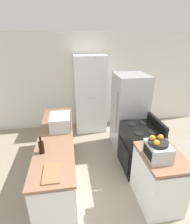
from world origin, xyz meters
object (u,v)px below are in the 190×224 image
at_px(pantry_cabinet, 90,95).
at_px(refrigerator, 129,113).
at_px(wine_bottle, 41,147).
at_px(stove, 139,148).
at_px(microwave, 60,122).
at_px(toaster_oven, 158,151).
at_px(fruit_bowl, 158,142).

height_order(pantry_cabinet, refrigerator, pantry_cabinet).
distance_m(pantry_cabinet, wine_bottle, 2.48).
relative_size(pantry_cabinet, refrigerator, 1.18).
relative_size(pantry_cabinet, wine_bottle, 7.46).
relative_size(pantry_cabinet, stove, 1.95).
distance_m(microwave, wine_bottle, 0.77).
height_order(stove, microwave, microwave).
bearing_deg(microwave, toaster_oven, -38.95).
bearing_deg(pantry_cabinet, wine_bottle, -114.13).
bearing_deg(wine_bottle, stove, 15.60).
relative_size(microwave, toaster_oven, 1.33).
xyz_separation_m(pantry_cabinet, microwave, (-0.76, -1.54, -0.00)).
height_order(pantry_cabinet, stove, pantry_cabinet).
bearing_deg(toaster_oven, pantry_cabinet, 102.84).
bearing_deg(wine_bottle, microwave, 70.31).
distance_m(pantry_cabinet, fruit_bowl, 2.70).
xyz_separation_m(refrigerator, toaster_oven, (-0.16, -1.66, 0.14)).
relative_size(microwave, fruit_bowl, 1.78).
height_order(pantry_cabinet, toaster_oven, pantry_cabinet).
distance_m(toaster_oven, fruit_bowl, 0.16).
relative_size(stove, wine_bottle, 3.83).
xyz_separation_m(microwave, fruit_bowl, (1.34, -1.09, 0.14)).
relative_size(refrigerator, toaster_oven, 4.86).
height_order(pantry_cabinet, wine_bottle, pantry_cabinet).
height_order(stove, refrigerator, refrigerator).
bearing_deg(wine_bottle, toaster_oven, -13.15).
height_order(stove, wine_bottle, wine_bottle).
bearing_deg(refrigerator, microwave, -159.57).
bearing_deg(fruit_bowl, pantry_cabinet, 102.47).
bearing_deg(toaster_oven, refrigerator, 84.42).
distance_m(refrigerator, wine_bottle, 2.20).
height_order(wine_bottle, fruit_bowl, fruit_bowl).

